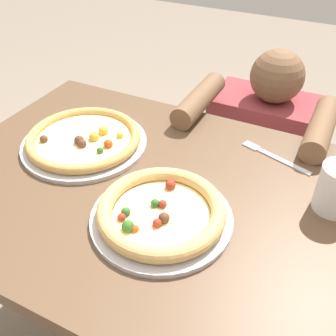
{
  "coord_description": "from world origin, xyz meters",
  "views": [
    {
      "loc": [
        0.29,
        -0.62,
        1.36
      ],
      "look_at": [
        -0.05,
        0.05,
        0.78
      ],
      "focal_mm": 41.59,
      "sensor_mm": 36.0,
      "label": 1
    }
  ],
  "objects": [
    {
      "name": "pizza_near",
      "position": [
        0.01,
        -0.09,
        0.77
      ],
      "size": [
        0.31,
        0.31,
        0.05
      ],
      "color": "#B7B7BC",
      "rests_on": "dining_table"
    },
    {
      "name": "diner_seated",
      "position": [
        0.07,
        0.62,
        0.39
      ],
      "size": [
        0.44,
        0.53,
        0.9
      ],
      "color": "#333847",
      "rests_on": "ground"
    },
    {
      "name": "fork",
      "position": [
        0.16,
        0.25,
        0.75
      ],
      "size": [
        0.2,
        0.08,
        0.0
      ],
      "color": "silver",
      "rests_on": "dining_table"
    },
    {
      "name": "dining_table",
      "position": [
        0.0,
        0.0,
        0.63
      ],
      "size": [
        1.23,
        0.77,
        0.75
      ],
      "color": "brown",
      "rests_on": "ground"
    },
    {
      "name": "pizza_far",
      "position": [
        -0.32,
        0.07,
        0.77
      ],
      "size": [
        0.34,
        0.34,
        0.04
      ],
      "color": "#B7B7BC",
      "rests_on": "dining_table"
    }
  ]
}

